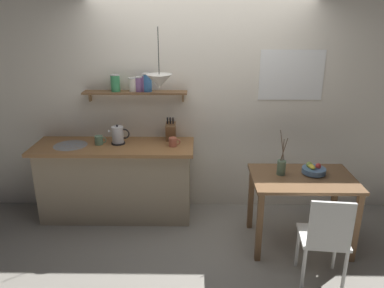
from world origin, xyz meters
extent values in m
plane|color=gray|center=(0.00, 0.00, 0.00)|extent=(14.00, 14.00, 0.00)
cube|color=silver|center=(0.20, 0.65, 1.35)|extent=(6.80, 0.10, 2.70)
cube|color=white|center=(1.03, 0.59, 1.67)|extent=(0.73, 0.01, 0.57)
cube|color=silver|center=(1.03, 0.60, 1.67)|extent=(0.67, 0.01, 0.51)
cube|color=tan|center=(-1.00, 0.32, 0.44)|extent=(1.74, 0.52, 0.88)
cube|color=#9E6B3D|center=(-1.00, 0.30, 0.90)|extent=(1.83, 0.63, 0.04)
cylinder|color=#B7BABF|center=(-1.49, 0.28, 0.91)|extent=(0.38, 0.38, 0.01)
cube|color=brown|center=(-0.75, 0.49, 1.49)|extent=(1.19, 0.18, 0.02)
cube|color=#99754C|center=(-1.30, 0.57, 1.42)|extent=(0.02, 0.06, 0.12)
cube|color=#99754C|center=(-0.21, 0.57, 1.42)|extent=(0.02, 0.06, 0.12)
cylinder|color=#388E56|center=(-0.97, 0.49, 1.59)|extent=(0.10, 0.10, 0.18)
cylinder|color=silver|center=(-0.97, 0.49, 1.68)|extent=(0.11, 0.11, 0.01)
cylinder|color=beige|center=(-0.77, 0.49, 1.57)|extent=(0.09, 0.09, 0.15)
cylinder|color=silver|center=(-0.77, 0.49, 1.65)|extent=(0.09, 0.09, 0.01)
cylinder|color=#7F5689|center=(-0.70, 0.49, 1.58)|extent=(0.08, 0.08, 0.16)
cylinder|color=silver|center=(-0.70, 0.49, 1.66)|extent=(0.09, 0.09, 0.01)
cylinder|color=#7F5689|center=(-0.64, 0.49, 1.59)|extent=(0.07, 0.07, 0.18)
cylinder|color=silver|center=(-0.64, 0.49, 1.68)|extent=(0.07, 0.07, 0.01)
cylinder|color=#3366A3|center=(-0.61, 0.49, 1.59)|extent=(0.10, 0.10, 0.20)
cylinder|color=silver|center=(-0.61, 0.49, 1.70)|extent=(0.11, 0.11, 0.01)
cube|color=brown|center=(1.03, -0.24, 0.76)|extent=(1.04, 0.70, 0.03)
cube|color=brown|center=(0.57, -0.54, 0.37)|extent=(0.06, 0.06, 0.74)
cube|color=brown|center=(1.50, -0.54, 0.37)|extent=(0.06, 0.06, 0.74)
cube|color=brown|center=(0.57, 0.06, 0.37)|extent=(0.06, 0.06, 0.74)
cube|color=brown|center=(1.50, 0.06, 0.37)|extent=(0.06, 0.06, 0.74)
cube|color=white|center=(1.08, -0.82, 0.45)|extent=(0.45, 0.44, 0.03)
cube|color=white|center=(1.07, -1.00, 0.68)|extent=(0.36, 0.06, 0.44)
cylinder|color=white|center=(1.27, -0.67, 0.22)|extent=(0.03, 0.03, 0.44)
cylinder|color=white|center=(0.93, -0.63, 0.22)|extent=(0.03, 0.03, 0.44)
cylinder|color=white|center=(1.24, -1.00, 0.22)|extent=(0.03, 0.03, 0.44)
cylinder|color=white|center=(0.89, -0.97, 0.22)|extent=(0.03, 0.03, 0.44)
cylinder|color=#51759E|center=(1.16, -0.16, 0.78)|extent=(0.11, 0.11, 0.01)
cylinder|color=#51759E|center=(1.16, -0.16, 0.81)|extent=(0.24, 0.24, 0.05)
ellipsoid|color=yellow|center=(1.13, -0.16, 0.86)|extent=(0.08, 0.14, 0.04)
sphere|color=red|center=(1.20, -0.16, 0.86)|extent=(0.06, 0.06, 0.06)
sphere|color=#8EA84C|center=(1.12, -0.13, 0.86)|extent=(0.06, 0.06, 0.06)
cylinder|color=#567056|center=(0.82, -0.18, 0.85)|extent=(0.09, 0.09, 0.15)
cylinder|color=brown|center=(0.81, -0.18, 1.09)|extent=(0.07, 0.01, 0.32)
cylinder|color=brown|center=(0.82, -0.18, 1.04)|extent=(0.01, 0.01, 0.23)
cylinder|color=brown|center=(0.83, -0.19, 1.05)|extent=(0.06, 0.01, 0.24)
cylinder|color=black|center=(-0.95, 0.34, 0.93)|extent=(0.16, 0.16, 0.02)
cylinder|color=silver|center=(-0.95, 0.34, 1.03)|extent=(0.13, 0.13, 0.19)
sphere|color=black|center=(-0.95, 0.34, 1.13)|extent=(0.02, 0.02, 0.02)
cone|color=silver|center=(-1.04, 0.34, 1.07)|extent=(0.04, 0.04, 0.04)
torus|color=black|center=(-0.87, 0.34, 1.04)|extent=(0.12, 0.02, 0.12)
cube|color=brown|center=(-0.35, 0.47, 1.03)|extent=(0.11, 0.19, 0.22)
cylinder|color=black|center=(-0.38, 0.43, 1.17)|extent=(0.02, 0.03, 0.08)
cylinder|color=black|center=(-0.35, 0.43, 1.17)|extent=(0.02, 0.03, 0.08)
cylinder|color=black|center=(-0.32, 0.43, 1.17)|extent=(0.02, 0.03, 0.08)
cylinder|color=slate|center=(-1.17, 0.32, 0.97)|extent=(0.09, 0.09, 0.10)
torus|color=slate|center=(-1.11, 0.32, 0.97)|extent=(0.07, 0.01, 0.07)
cylinder|color=#C6664C|center=(-0.32, 0.27, 0.97)|extent=(0.09, 0.09, 0.10)
torus|color=#C6664C|center=(-0.26, 0.27, 0.97)|extent=(0.07, 0.01, 0.07)
cylinder|color=black|center=(-0.44, 0.23, 1.97)|extent=(0.01, 0.01, 0.48)
cone|color=silver|center=(-0.44, 0.23, 1.66)|extent=(0.27, 0.27, 0.14)
sphere|color=white|center=(-0.44, 0.23, 1.61)|extent=(0.04, 0.04, 0.04)
camera|label=1|loc=(-0.05, -3.67, 2.34)|focal=34.65mm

